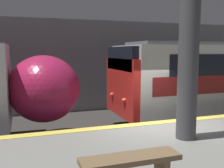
% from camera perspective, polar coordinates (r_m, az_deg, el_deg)
% --- Properties ---
extents(ground_plane, '(120.00, 120.00, 0.00)m').
position_cam_1_polar(ground_plane, '(7.94, 9.00, -16.02)').
color(ground_plane, '#33302D').
extents(station_rear_barrier, '(50.00, 0.15, 4.71)m').
position_cam_1_polar(station_rear_barrier, '(13.77, -4.27, 3.96)').
color(station_rear_barrier, gray).
rests_on(station_rear_barrier, ground).
extents(support_pillar_near, '(0.44, 0.44, 3.65)m').
position_cam_1_polar(support_pillar_near, '(6.02, 16.32, 5.51)').
color(support_pillar_near, '#47474C').
rests_on(support_pillar_near, platform).
extents(platform_bench, '(1.50, 0.40, 0.45)m').
position_cam_1_polar(platform_bench, '(4.01, 4.03, -16.86)').
color(platform_bench, brown).
rests_on(platform_bench, platform).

